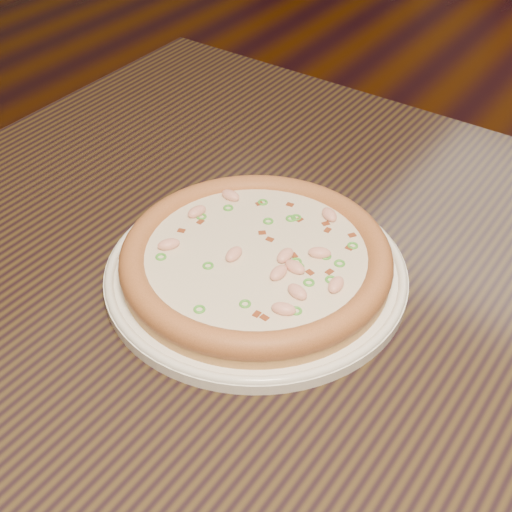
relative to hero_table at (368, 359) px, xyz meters
The scene contains 4 objects.
ground 1.11m from the hero_table, 107.38° to the left, with size 9.00×9.00×0.00m, color black.
hero_table is the anchor object (origin of this frame).
plate 0.17m from the hero_table, 157.38° to the right, with size 0.32×0.32×0.02m.
pizza 0.18m from the hero_table, 157.38° to the right, with size 0.29×0.29×0.03m.
Camera 1 is at (0.48, -1.37, 1.26)m, focal length 50.00 mm.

